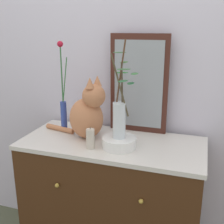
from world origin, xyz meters
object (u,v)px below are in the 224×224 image
sideboard (112,205)px  candle_pillar (90,139)px  mirror_leaning (139,84)px  cat_sitting (88,113)px  vase_slim_green (63,104)px  bowl_porcelain (119,142)px  vase_glass_clear (120,114)px

sideboard → candle_pillar: bearing=-122.6°
mirror_leaning → candle_pillar: (-0.18, -0.35, -0.25)m
sideboard → cat_sitting: (-0.16, 0.01, 0.59)m
sideboard → vase_slim_green: size_ratio=1.89×
vase_slim_green → cat_sitting: bearing=-18.0°
candle_pillar → vase_slim_green: bearing=142.5°
bowl_porcelain → candle_pillar: candle_pillar is taller
sideboard → vase_slim_green: vase_slim_green is taller
mirror_leaning → cat_sitting: size_ratio=1.39×
mirror_leaning → cat_sitting: mirror_leaning is taller
bowl_porcelain → cat_sitting: bearing=160.1°
vase_slim_green → bowl_porcelain: vase_slim_green is taller
vase_glass_clear → bowl_porcelain: bearing=-175.1°
cat_sitting → vase_glass_clear: size_ratio=0.83×
vase_slim_green → candle_pillar: bearing=-37.5°
cat_sitting → vase_glass_clear: 0.24m
mirror_leaning → bowl_porcelain: size_ratio=3.19×
cat_sitting → candle_pillar: (0.07, -0.14, -0.10)m
mirror_leaning → vase_glass_clear: mirror_leaning is taller
sideboard → cat_sitting: bearing=175.5°
vase_slim_green → vase_glass_clear: (0.41, -0.14, 0.02)m
sideboard → cat_sitting: 0.61m
vase_glass_clear → candle_pillar: size_ratio=4.25×
candle_pillar → cat_sitting: bearing=117.7°
mirror_leaning → bowl_porcelain: bearing=-97.3°
mirror_leaning → vase_slim_green: 0.49m
sideboard → vase_glass_clear: (0.07, -0.07, 0.63)m
sideboard → vase_glass_clear: vase_glass_clear is taller
cat_sitting → vase_slim_green: bearing=162.0°
cat_sitting → candle_pillar: cat_sitting is taller
cat_sitting → candle_pillar: 0.19m
mirror_leaning → vase_glass_clear: size_ratio=1.15×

